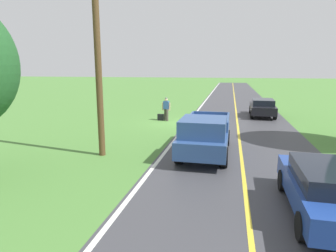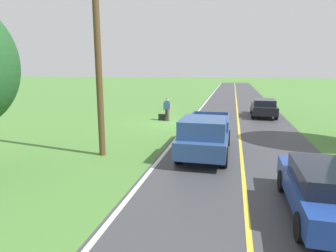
# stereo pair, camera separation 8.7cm
# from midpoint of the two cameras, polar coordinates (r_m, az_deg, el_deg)

# --- Properties ---
(ground_plane) EXTENTS (200.00, 200.00, 0.00)m
(ground_plane) POSITION_cam_midpoint_polar(r_m,az_deg,el_deg) (20.60, 1.50, 0.67)
(ground_plane) COLOR #4C7F38
(road_surface) EXTENTS (7.27, 120.00, 0.00)m
(road_surface) POSITION_cam_midpoint_polar(r_m,az_deg,el_deg) (20.27, 13.56, 0.17)
(road_surface) COLOR #3D3D42
(road_surface) RESTS_ON ground
(lane_edge_line) EXTENTS (0.16, 117.60, 0.00)m
(lane_edge_line) POSITION_cam_midpoint_polar(r_m,az_deg,el_deg) (20.46, 3.86, 0.58)
(lane_edge_line) COLOR silver
(lane_edge_line) RESTS_ON ground
(lane_centre_line) EXTENTS (0.14, 117.60, 0.00)m
(lane_centre_line) POSITION_cam_midpoint_polar(r_m,az_deg,el_deg) (20.27, 13.56, 0.18)
(lane_centre_line) COLOR gold
(lane_centre_line) RESTS_ON ground
(hitchhiker_walking) EXTENTS (0.62, 0.53, 1.75)m
(hitchhiker_walking) POSITION_cam_midpoint_polar(r_m,az_deg,el_deg) (21.30, -0.45, 3.70)
(hitchhiker_walking) COLOR #4C473D
(hitchhiker_walking) RESTS_ON ground
(suitcase_carried) EXTENTS (0.47, 0.24, 0.48)m
(suitcase_carried) POSITION_cam_midpoint_polar(r_m,az_deg,el_deg) (21.46, -1.58, 1.76)
(suitcase_carried) COLOR black
(suitcase_carried) RESTS_ON ground
(pickup_truck_passing) EXTENTS (2.15, 5.43, 1.82)m
(pickup_truck_passing) POSITION_cam_midpoint_polar(r_m,az_deg,el_deg) (12.85, 7.20, -1.61)
(pickup_truck_passing) COLOR #2D4C84
(pickup_truck_passing) RESTS_ON ground
(sedan_near_oncoming) EXTENTS (2.03, 4.45, 1.41)m
(sedan_near_oncoming) POSITION_cam_midpoint_polar(r_m,az_deg,el_deg) (24.46, 18.17, 3.60)
(sedan_near_oncoming) COLOR black
(sedan_near_oncoming) RESTS_ON ground
(sedan_mid_oncoming) EXTENTS (1.97, 4.42, 1.41)m
(sedan_mid_oncoming) POSITION_cam_midpoint_polar(r_m,az_deg,el_deg) (8.72, 28.89, -10.85)
(sedan_mid_oncoming) COLOR navy
(sedan_mid_oncoming) RESTS_ON ground
(utility_pole_roadside) EXTENTS (0.28, 0.28, 8.71)m
(utility_pole_roadside) POSITION_cam_midpoint_polar(r_m,az_deg,el_deg) (12.80, -13.99, 13.38)
(utility_pole_roadside) COLOR brown
(utility_pole_roadside) RESTS_ON ground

